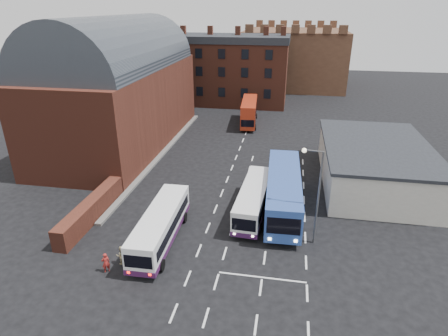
% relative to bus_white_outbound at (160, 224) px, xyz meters
% --- Properties ---
extents(ground, '(180.00, 180.00, 0.00)m').
position_rel_bus_white_outbound_xyz_m(ground, '(3.17, 0.12, -1.55)').
color(ground, black).
extents(railway_station, '(12.00, 28.00, 16.00)m').
position_rel_bus_white_outbound_xyz_m(railway_station, '(-12.33, 21.12, 6.08)').
color(railway_station, '#602B1E').
rests_on(railway_station, ground).
extents(forecourt_wall, '(1.20, 10.00, 1.80)m').
position_rel_bus_white_outbound_xyz_m(forecourt_wall, '(-7.03, 2.12, -0.65)').
color(forecourt_wall, '#602B1E').
rests_on(forecourt_wall, ground).
extents(cream_building, '(10.40, 16.40, 4.25)m').
position_rel_bus_white_outbound_xyz_m(cream_building, '(18.17, 14.12, 0.61)').
color(cream_building, beige).
rests_on(cream_building, ground).
extents(brick_terrace, '(22.00, 10.00, 11.00)m').
position_rel_bus_white_outbound_xyz_m(brick_terrace, '(-2.83, 46.12, 3.95)').
color(brick_terrace, brown).
rests_on(brick_terrace, ground).
extents(castle_keep, '(22.00, 22.00, 12.00)m').
position_rel_bus_white_outbound_xyz_m(castle_keep, '(9.17, 66.12, 4.45)').
color(castle_keep, brown).
rests_on(castle_keep, ground).
extents(bus_white_outbound, '(2.63, 9.69, 2.63)m').
position_rel_bus_white_outbound_xyz_m(bus_white_outbound, '(0.00, 0.00, 0.00)').
color(bus_white_outbound, white).
rests_on(bus_white_outbound, ground).
extents(bus_white_inbound, '(2.75, 9.48, 2.56)m').
position_rel_bus_white_outbound_xyz_m(bus_white_inbound, '(6.62, 5.64, -0.04)').
color(bus_white_inbound, white).
rests_on(bus_white_inbound, ground).
extents(bus_blue, '(3.49, 12.60, 3.41)m').
position_rel_bus_white_outbound_xyz_m(bus_blue, '(9.17, 6.71, 0.47)').
color(bus_blue, '#2D4D9C').
rests_on(bus_blue, ground).
extents(bus_red_double, '(2.90, 9.54, 3.77)m').
position_rel_bus_white_outbound_xyz_m(bus_red_double, '(3.05, 32.55, 0.45)').
color(bus_red_double, '#A72D15').
rests_on(bus_red_double, ground).
extents(street_lamp, '(1.57, 0.43, 7.75)m').
position_rel_bus_white_outbound_xyz_m(street_lamp, '(11.50, 1.99, 3.13)').
color(street_lamp, slate).
rests_on(street_lamp, ground).
extents(pedestrian_red, '(0.66, 0.64, 1.52)m').
position_rel_bus_white_outbound_xyz_m(pedestrian_red, '(-2.57, -4.19, -0.79)').
color(pedestrian_red, maroon).
rests_on(pedestrian_red, ground).
extents(pedestrian_beige, '(0.89, 0.83, 1.45)m').
position_rel_bus_white_outbound_xyz_m(pedestrian_beige, '(-1.90, -3.16, -0.82)').
color(pedestrian_beige, tan).
rests_on(pedestrian_beige, ground).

